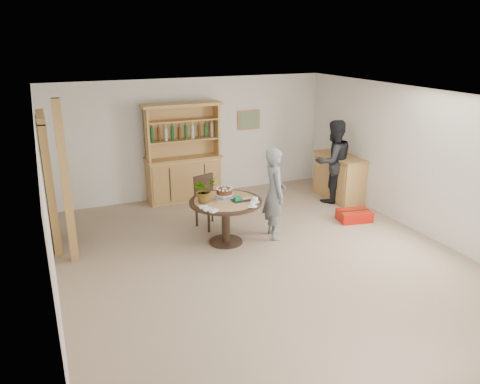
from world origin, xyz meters
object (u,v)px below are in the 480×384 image
Objects in this scene: dining_chair at (207,198)px; red_suitcase at (354,216)px; teen_boy at (274,193)px; sideboard at (339,177)px; adult_person at (333,162)px; dining_table at (226,209)px; hutch at (183,168)px.

dining_chair reaches higher than red_suitcase.
teen_boy is 1.86m from red_suitcase.
sideboard is 0.46m from adult_person.
sideboard is at bearing -162.22° from adult_person.
adult_person is at bearing 20.46° from dining_table.
teen_boy is 0.92× the size of adult_person.
hutch reaches higher than teen_boy.
adult_person is (2.80, 1.05, 0.25)m from dining_table.
adult_person reaches higher than dining_table.
red_suitcase is at bearing 76.26° from adult_person.
hutch reaches higher than dining_chair.
adult_person is (2.83, 0.22, 0.32)m from dining_chair.
dining_chair is 0.60× the size of teen_boy.
sideboard is at bearing -22.21° from hutch.
sideboard is at bearing -49.28° from teen_boy.
teen_boy is 2.26m from adult_person.
hutch is 2.16× the size of dining_chair.
red_suitcase is (2.58, -2.43, -0.59)m from hutch.
teen_boy reaches higher than dining_chair.
adult_person is at bearing -48.25° from teen_boy.
sideboard is 3.08m from dining_chair.
sideboard is at bearing 20.44° from dining_table.
teen_boy is at bearing -6.71° from dining_table.
adult_person reaches higher than sideboard.
sideboard is at bearing -12.14° from dining_chair.
teen_boy reaches higher than red_suitcase.
dining_chair is at bearing -90.95° from hutch.
teen_boy is (0.87, -0.93, 0.26)m from dining_chair.
hutch is at bearing 71.18° from dining_chair.
hutch reaches higher than red_suitcase.
red_suitcase is at bearing -77.25° from teen_boy.
teen_boy reaches higher than dining_table.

